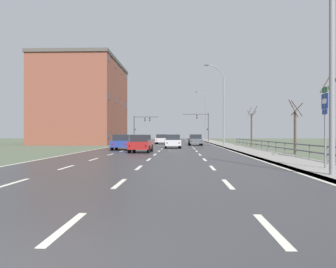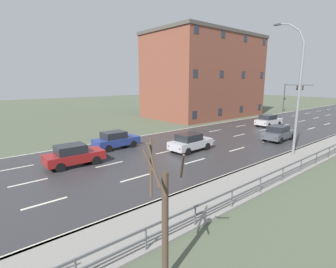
{
  "view_description": "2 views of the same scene",
  "coord_description": "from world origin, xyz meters",
  "px_view_note": "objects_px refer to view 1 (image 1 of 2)",
  "views": [
    {
      "loc": [
        1.97,
        -3.99,
        1.63
      ],
      "look_at": [
        -0.37,
        63.91,
        1.63
      ],
      "focal_mm": 37.78,
      "sensor_mm": 36.0,
      "label": 1
    },
    {
      "loc": [
        16.65,
        20.64,
        6.06
      ],
      "look_at": [
        0.0,
        34.63,
        1.56
      ],
      "focal_mm": 27.56,
      "sensor_mm": 36.0,
      "label": 2
    }
  ],
  "objects_px": {
    "car_distant": "(195,140)",
    "brick_building": "(84,103)",
    "car_mid_centre": "(162,139)",
    "car_far_right": "(122,142)",
    "street_lamp_midground": "(222,106)",
    "highway_sign": "(325,117)",
    "traffic_signal_left": "(140,124)",
    "car_far_left": "(173,141)",
    "street_lamp_distant": "(205,117)",
    "car_near_right": "(141,143)",
    "street_lamp_foreground": "(328,32)",
    "traffic_signal_right": "(204,123)"
  },
  "relations": [
    {
      "from": "car_mid_centre",
      "to": "car_distant",
      "type": "bearing_deg",
      "value": -52.89
    },
    {
      "from": "traffic_signal_left",
      "to": "car_far_right",
      "type": "height_order",
      "value": "traffic_signal_left"
    },
    {
      "from": "street_lamp_distant",
      "to": "car_far_right",
      "type": "bearing_deg",
      "value": -105.01
    },
    {
      "from": "street_lamp_distant",
      "to": "car_mid_centre",
      "type": "xyz_separation_m",
      "value": [
        -8.48,
        -20.86,
        -4.6
      ]
    },
    {
      "from": "traffic_signal_left",
      "to": "car_far_left",
      "type": "height_order",
      "value": "traffic_signal_left"
    },
    {
      "from": "car_mid_centre",
      "to": "car_far_right",
      "type": "bearing_deg",
      "value": -95.86
    },
    {
      "from": "traffic_signal_left",
      "to": "street_lamp_foreground",
      "type": "bearing_deg",
      "value": -77.29
    },
    {
      "from": "car_distant",
      "to": "street_lamp_distant",
      "type": "bearing_deg",
      "value": 80.56
    },
    {
      "from": "highway_sign",
      "to": "traffic_signal_right",
      "type": "distance_m",
      "value": 58.61
    },
    {
      "from": "brick_building",
      "to": "car_near_right",
      "type": "bearing_deg",
      "value": -65.37
    },
    {
      "from": "street_lamp_midground",
      "to": "car_distant",
      "type": "distance_m",
      "value": 6.98
    },
    {
      "from": "street_lamp_midground",
      "to": "car_near_right",
      "type": "height_order",
      "value": "street_lamp_midground"
    },
    {
      "from": "highway_sign",
      "to": "car_far_right",
      "type": "relative_size",
      "value": 0.91
    },
    {
      "from": "highway_sign",
      "to": "car_near_right",
      "type": "xyz_separation_m",
      "value": [
        -9.88,
        15.08,
        -1.59
      ]
    },
    {
      "from": "traffic_signal_right",
      "to": "car_distant",
      "type": "xyz_separation_m",
      "value": [
        -2.79,
        -24.42,
        -3.21
      ]
    },
    {
      "from": "car_far_right",
      "to": "street_lamp_midground",
      "type": "bearing_deg",
      "value": 40.99
    },
    {
      "from": "traffic_signal_left",
      "to": "car_near_right",
      "type": "distance_m",
      "value": 44.73
    },
    {
      "from": "street_lamp_distant",
      "to": "traffic_signal_right",
      "type": "xyz_separation_m",
      "value": [
        -0.56,
        -3.69,
        -1.39
      ]
    },
    {
      "from": "car_distant",
      "to": "brick_building",
      "type": "height_order",
      "value": "brick_building"
    },
    {
      "from": "car_mid_centre",
      "to": "car_far_left",
      "type": "bearing_deg",
      "value": -81.07
    },
    {
      "from": "car_distant",
      "to": "car_mid_centre",
      "type": "xyz_separation_m",
      "value": [
        -5.14,
        7.25,
        0.0
      ]
    },
    {
      "from": "traffic_signal_right",
      "to": "street_lamp_distant",
      "type": "bearing_deg",
      "value": 81.42
    },
    {
      "from": "street_lamp_midground",
      "to": "car_far_right",
      "type": "bearing_deg",
      "value": -138.6
    },
    {
      "from": "highway_sign",
      "to": "car_far_right",
      "type": "distance_m",
      "value": 23.4
    },
    {
      "from": "car_mid_centre",
      "to": "highway_sign",
      "type": "bearing_deg",
      "value": -75.39
    },
    {
      "from": "highway_sign",
      "to": "traffic_signal_left",
      "type": "xyz_separation_m",
      "value": [
        -14.94,
        59.42,
        1.45
      ]
    },
    {
      "from": "street_lamp_distant",
      "to": "car_far_right",
      "type": "distance_m",
      "value": 44.17
    },
    {
      "from": "traffic_signal_left",
      "to": "brick_building",
      "type": "xyz_separation_m",
      "value": [
        -7.7,
        -16.51,
        3.04
      ]
    },
    {
      "from": "car_far_right",
      "to": "brick_building",
      "type": "height_order",
      "value": "brick_building"
    },
    {
      "from": "street_lamp_foreground",
      "to": "car_near_right",
      "type": "height_order",
      "value": "street_lamp_foreground"
    },
    {
      "from": "traffic_signal_left",
      "to": "brick_building",
      "type": "distance_m",
      "value": 18.47
    },
    {
      "from": "street_lamp_foreground",
      "to": "car_mid_centre",
      "type": "bearing_deg",
      "value": 100.9
    },
    {
      "from": "car_far_left",
      "to": "car_far_right",
      "type": "relative_size",
      "value": 1.02
    },
    {
      "from": "traffic_signal_right",
      "to": "car_distant",
      "type": "bearing_deg",
      "value": -96.51
    },
    {
      "from": "street_lamp_foreground",
      "to": "car_distant",
      "type": "distance_m",
      "value": 37.17
    },
    {
      "from": "street_lamp_midground",
      "to": "car_far_left",
      "type": "distance_m",
      "value": 9.44
    },
    {
      "from": "traffic_signal_right",
      "to": "traffic_signal_left",
      "type": "relative_size",
      "value": 1.09
    },
    {
      "from": "brick_building",
      "to": "street_lamp_foreground",
      "type": "bearing_deg",
      "value": -64.51
    },
    {
      "from": "street_lamp_midground",
      "to": "traffic_signal_left",
      "type": "relative_size",
      "value": 1.92
    },
    {
      "from": "car_mid_centre",
      "to": "street_lamp_midground",
      "type": "bearing_deg",
      "value": -52.02
    },
    {
      "from": "traffic_signal_left",
      "to": "car_distant",
      "type": "height_order",
      "value": "traffic_signal_left"
    },
    {
      "from": "traffic_signal_left",
      "to": "car_mid_centre",
      "type": "height_order",
      "value": "traffic_signal_left"
    },
    {
      "from": "car_far_right",
      "to": "car_distant",
      "type": "distance_m",
      "value": 16.42
    },
    {
      "from": "street_lamp_foreground",
      "to": "car_mid_centre",
      "type": "relative_size",
      "value": 2.66
    },
    {
      "from": "traffic_signal_left",
      "to": "brick_building",
      "type": "relative_size",
      "value": 0.28
    },
    {
      "from": "car_distant",
      "to": "brick_building",
      "type": "xyz_separation_m",
      "value": [
        -18.36,
        8.76,
        6.08
      ]
    },
    {
      "from": "street_lamp_midground",
      "to": "car_far_right",
      "type": "xyz_separation_m",
      "value": [
        -11.35,
        -10.01,
        -4.38
      ]
    },
    {
      "from": "car_near_right",
      "to": "highway_sign",
      "type": "bearing_deg",
      "value": -55.33
    },
    {
      "from": "car_far_left",
      "to": "car_near_right",
      "type": "bearing_deg",
      "value": -108.38
    },
    {
      "from": "street_lamp_foreground",
      "to": "car_mid_centre",
      "type": "distance_m",
      "value": 45.02
    }
  ]
}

